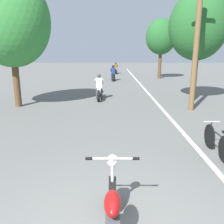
# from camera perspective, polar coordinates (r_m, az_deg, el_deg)

# --- Properties ---
(lane_stripe_edge) EXTENTS (0.14, 48.00, 0.01)m
(lane_stripe_edge) POSITION_cam_1_polar(r_m,az_deg,el_deg) (15.27, 9.30, 4.10)
(lane_stripe_edge) COLOR white
(lane_stripe_edge) RESTS_ON ground
(utility_pole) EXTENTS (1.10, 0.24, 5.86)m
(utility_pole) POSITION_cam_1_polar(r_m,az_deg,el_deg) (11.40, 19.91, 15.32)
(utility_pole) COLOR brown
(utility_pole) RESTS_ON ground
(roadside_tree_right_near) EXTENTS (3.09, 2.78, 5.74)m
(roadside_tree_right_near) POSITION_cam_1_polar(r_m,az_deg,el_deg) (14.01, 20.29, 18.73)
(roadside_tree_right_near) COLOR #513A23
(roadside_tree_right_near) RESTS_ON ground
(roadside_tree_right_far) EXTENTS (3.02, 2.72, 5.86)m
(roadside_tree_right_far) POSITION_cam_1_polar(r_m,az_deg,el_deg) (25.10, 11.99, 17.24)
(roadside_tree_right_far) COLOR #513A23
(roadside_tree_right_far) RESTS_ON ground
(roadside_tree_left) EXTENTS (3.65, 3.29, 6.12)m
(roadside_tree_left) POSITION_cam_1_polar(r_m,az_deg,el_deg) (12.56, -22.97, 19.41)
(roadside_tree_left) COLOR #513A23
(roadside_tree_left) RESTS_ON ground
(motorcycle_foreground) EXTENTS (0.85, 2.06, 1.04)m
(motorcycle_foreground) POSITION_cam_1_polar(r_m,az_deg,el_deg) (3.66, 0.34, -23.14)
(motorcycle_foreground) COLOR black
(motorcycle_foreground) RESTS_ON ground
(motorcycle_rider_lead) EXTENTS (0.50, 2.13, 1.43)m
(motorcycle_rider_lead) POSITION_cam_1_polar(r_m,az_deg,el_deg) (13.65, -2.84, 5.34)
(motorcycle_rider_lead) COLOR black
(motorcycle_rider_lead) RESTS_ON ground
(motorcycle_rider_mid) EXTENTS (0.50, 2.00, 1.44)m
(motorcycle_rider_mid) POSITION_cam_1_polar(r_m,az_deg,el_deg) (22.82, 0.50, 8.94)
(motorcycle_rider_mid) COLOR black
(motorcycle_rider_mid) RESTS_ON ground
(motorcycle_rider_far) EXTENTS (0.50, 2.15, 1.43)m
(motorcycle_rider_far) POSITION_cam_1_polar(r_m,az_deg,el_deg) (30.30, 1.15, 10.24)
(motorcycle_rider_far) COLOR black
(motorcycle_rider_far) RESTS_ON ground
(bicycle_parked) EXTENTS (0.44, 1.63, 0.79)m
(bicycle_parked) POSITION_cam_1_polar(r_m,az_deg,el_deg) (6.81, 24.16, -6.54)
(bicycle_parked) COLOR black
(bicycle_parked) RESTS_ON ground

